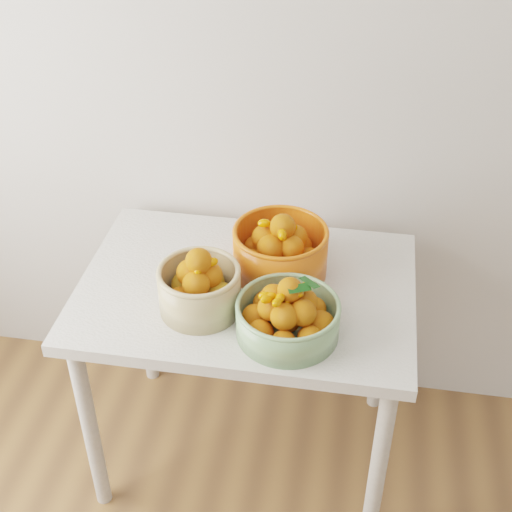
% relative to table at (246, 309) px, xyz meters
% --- Properties ---
extents(table, '(1.00, 0.70, 0.75)m').
position_rel_table_xyz_m(table, '(0.00, 0.00, 0.00)').
color(table, silver).
rests_on(table, ground).
extents(bowl_cream, '(0.28, 0.28, 0.20)m').
position_rel_table_xyz_m(bowl_cream, '(-0.11, -0.13, 0.17)').
color(bowl_cream, tan).
rests_on(bowl_cream, table).
extents(bowl_green, '(0.30, 0.30, 0.18)m').
position_rel_table_xyz_m(bowl_green, '(0.15, -0.19, 0.16)').
color(bowl_green, '#7FA774').
rests_on(bowl_green, table).
extents(bowl_orange, '(0.37, 0.37, 0.21)m').
position_rel_table_xyz_m(bowl_orange, '(0.09, 0.08, 0.18)').
color(bowl_orange, '#EB5714').
rests_on(bowl_orange, table).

